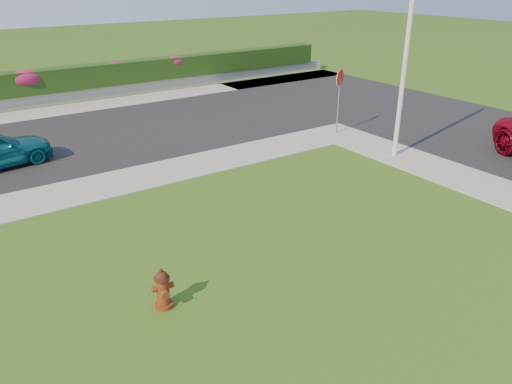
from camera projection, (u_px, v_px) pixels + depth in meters
ground at (387, 307)px, 9.71m from camera, size 120.00×120.00×0.00m
curb_corner at (337, 133)px, 20.10m from camera, size 2.00×2.00×0.04m
sidewalk_beyond at (66, 110)px, 23.52m from camera, size 34.00×2.00×0.04m
retaining_wall at (56, 98)px, 24.54m from camera, size 34.00×0.40×0.60m
hedge at (53, 80)px, 24.27m from camera, size 32.00×0.90×1.10m
fire_hydrant at (163, 289)px, 9.57m from camera, size 0.44×0.42×0.85m
utility_pole at (405, 62)px, 16.35m from camera, size 0.16×0.16×6.54m
stop_sign at (340, 86)px, 19.35m from camera, size 0.66×0.30×2.60m
flower_clump_d at (26, 78)px, 23.48m from camera, size 1.57×1.01×0.78m
flower_clump_e at (115, 67)px, 25.68m from camera, size 1.08×0.69×0.54m
flower_clump_f at (176, 61)px, 27.45m from camera, size 1.24×0.80×0.62m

